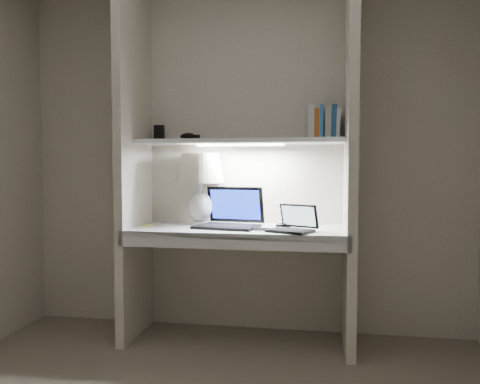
% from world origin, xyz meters
% --- Properties ---
extents(back_wall, '(3.20, 0.01, 2.50)m').
position_xyz_m(back_wall, '(0.00, 1.50, 1.25)').
color(back_wall, beige).
rests_on(back_wall, floor).
extents(alcove_panel_left, '(0.06, 0.55, 2.50)m').
position_xyz_m(alcove_panel_left, '(-0.73, 1.23, 1.25)').
color(alcove_panel_left, beige).
rests_on(alcove_panel_left, floor).
extents(alcove_panel_right, '(0.06, 0.55, 2.50)m').
position_xyz_m(alcove_panel_right, '(0.73, 1.23, 1.25)').
color(alcove_panel_right, beige).
rests_on(alcove_panel_right, floor).
extents(desk, '(1.40, 0.55, 0.04)m').
position_xyz_m(desk, '(0.00, 1.23, 0.75)').
color(desk, white).
rests_on(desk, alcove_panel_left).
extents(desk_apron, '(1.46, 0.03, 0.10)m').
position_xyz_m(desk_apron, '(0.00, 0.96, 0.72)').
color(desk_apron, silver).
rests_on(desk_apron, desk).
extents(shelf, '(1.40, 0.36, 0.03)m').
position_xyz_m(shelf, '(0.00, 1.32, 1.35)').
color(shelf, silver).
rests_on(shelf, back_wall).
extents(strip_light, '(0.60, 0.04, 0.02)m').
position_xyz_m(strip_light, '(0.00, 1.32, 1.33)').
color(strip_light, white).
rests_on(strip_light, shelf).
extents(table_lamp, '(0.34, 0.34, 0.50)m').
position_xyz_m(table_lamp, '(-0.30, 1.37, 1.11)').
color(table_lamp, white).
rests_on(table_lamp, desk).
extents(laptop_main, '(0.46, 0.41, 0.27)m').
position_xyz_m(laptop_main, '(-0.06, 1.27, 0.83)').
color(laptop_main, black).
rests_on(laptop_main, desk).
extents(laptop_netbook, '(0.34, 0.32, 0.17)m').
position_xyz_m(laptop_netbook, '(0.37, 1.10, 0.81)').
color(laptop_netbook, black).
rests_on(laptop_netbook, desk).
extents(speaker, '(0.09, 0.07, 0.12)m').
position_xyz_m(speaker, '(0.37, 1.37, 0.83)').
color(speaker, silver).
rests_on(speaker, desk).
extents(mouse, '(0.12, 0.09, 0.04)m').
position_xyz_m(mouse, '(0.30, 1.24, 0.79)').
color(mouse, black).
rests_on(mouse, desk).
extents(cable_coil, '(0.12, 0.12, 0.01)m').
position_xyz_m(cable_coil, '(0.19, 1.15, 0.78)').
color(cable_coil, black).
rests_on(cable_coil, desk).
extents(sticky_note, '(0.10, 0.10, 0.00)m').
position_xyz_m(sticky_note, '(-0.64, 1.24, 0.77)').
color(sticky_note, '#D2E32F').
rests_on(sticky_note, desk).
extents(book_row, '(0.22, 0.15, 0.23)m').
position_xyz_m(book_row, '(0.56, 1.40, 1.47)').
color(book_row, silver).
rests_on(book_row, shelf).
extents(shelf_box, '(0.07, 0.05, 0.11)m').
position_xyz_m(shelf_box, '(-0.62, 1.42, 1.42)').
color(shelf_box, black).
rests_on(shelf_box, shelf).
extents(shelf_gadget, '(0.15, 0.13, 0.05)m').
position_xyz_m(shelf_gadget, '(-0.39, 1.39, 1.39)').
color(shelf_gadget, black).
rests_on(shelf_gadget, shelf).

